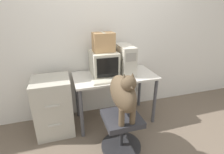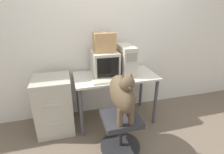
% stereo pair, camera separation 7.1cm
% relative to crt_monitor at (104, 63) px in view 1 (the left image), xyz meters
% --- Properties ---
extents(ground_plane, '(12.00, 12.00, 0.00)m').
position_rel_crt_monitor_xyz_m(ground_plane, '(0.14, -0.39, -0.95)').
color(ground_plane, '#6B5B4C').
extents(wall_back, '(8.00, 0.05, 2.60)m').
position_rel_crt_monitor_xyz_m(wall_back, '(0.14, 0.30, 0.35)').
color(wall_back, silver).
rests_on(wall_back, ground_plane).
extents(desk, '(1.22, 0.63, 0.78)m').
position_rel_crt_monitor_xyz_m(desk, '(0.14, -0.08, -0.29)').
color(desk, silver).
rests_on(desk, ground_plane).
extents(crt_monitor, '(0.37, 0.42, 0.35)m').
position_rel_crt_monitor_xyz_m(crt_monitor, '(0.00, 0.00, 0.00)').
color(crt_monitor, beige).
rests_on(crt_monitor, desk).
extents(pc_tower, '(0.20, 0.45, 0.43)m').
position_rel_crt_monitor_xyz_m(pc_tower, '(0.32, -0.03, 0.04)').
color(pc_tower, beige).
rests_on(pc_tower, desk).
extents(keyboard, '(0.46, 0.14, 0.03)m').
position_rel_crt_monitor_xyz_m(keyboard, '(-0.01, -0.29, -0.16)').
color(keyboard, beige).
rests_on(keyboard, desk).
extents(computer_mouse, '(0.06, 0.04, 0.04)m').
position_rel_crt_monitor_xyz_m(computer_mouse, '(0.30, -0.32, -0.16)').
color(computer_mouse, beige).
rests_on(computer_mouse, desk).
extents(office_chair, '(0.52, 0.52, 0.49)m').
position_rel_crt_monitor_xyz_m(office_chair, '(0.03, -0.71, -0.69)').
color(office_chair, '#262628').
rests_on(office_chair, ground_plane).
extents(dog, '(0.24, 0.60, 0.62)m').
position_rel_crt_monitor_xyz_m(dog, '(0.03, -0.73, -0.13)').
color(dog, brown).
rests_on(dog, office_chair).
extents(filing_cabinet, '(0.50, 0.51, 0.83)m').
position_rel_crt_monitor_xyz_m(filing_cabinet, '(-0.78, -0.09, -0.54)').
color(filing_cabinet, '#B7B2A3').
rests_on(filing_cabinet, ground_plane).
extents(cardboard_box, '(0.30, 0.20, 0.27)m').
position_rel_crt_monitor_xyz_m(cardboard_box, '(0.00, 0.00, 0.31)').
color(cardboard_box, tan).
rests_on(cardboard_box, crt_monitor).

